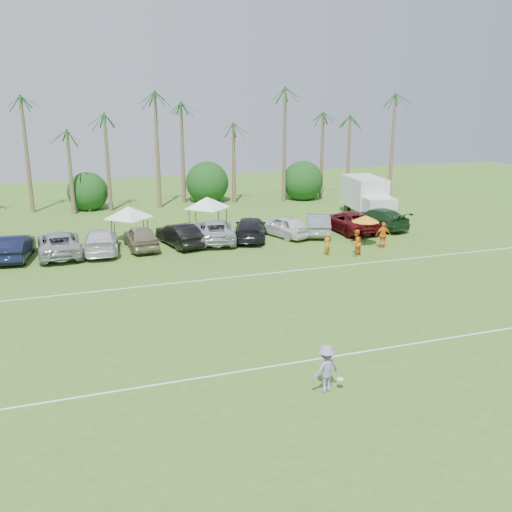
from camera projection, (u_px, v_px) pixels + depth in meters
name	position (u px, v px, depth m)	size (l,w,h in m)	color
ground	(309.00, 386.00, 22.03)	(120.00, 120.00, 0.00)	#406C20
field_lines	(245.00, 313.00, 29.30)	(80.00, 12.10, 0.01)	white
palm_tree_2	(11.00, 113.00, 50.32)	(2.40, 2.40, 10.90)	brown
palm_tree_3	(58.00, 103.00, 51.34)	(2.40, 2.40, 11.90)	brown
palm_tree_4	(106.00, 132.00, 53.29)	(2.40, 2.40, 8.90)	brown
palm_tree_5	(148.00, 121.00, 54.30)	(2.40, 2.40, 9.90)	brown
palm_tree_6	(189.00, 112.00, 55.32)	(2.40, 2.40, 10.90)	brown
palm_tree_7	(228.00, 102.00, 56.34)	(2.40, 2.40, 11.90)	brown
palm_tree_8	(275.00, 128.00, 58.61)	(2.40, 2.40, 8.90)	brown
palm_tree_9	(320.00, 119.00, 59.93)	(2.40, 2.40, 9.90)	brown
palm_tree_10	(362.00, 110.00, 61.26)	(2.40, 2.40, 10.90)	brown
palm_tree_11	(395.00, 102.00, 62.28)	(2.40, 2.40, 11.90)	brown
bush_tree_1	(88.00, 191.00, 55.13)	(4.00, 4.00, 4.00)	brown
bush_tree_2	(208.00, 185.00, 58.88)	(4.00, 4.00, 4.00)	brown
bush_tree_3	(297.00, 181.00, 62.01)	(4.00, 4.00, 4.00)	brown
sideline_player_a	(327.00, 244.00, 39.58)	(0.60, 0.39, 1.64)	orange
sideline_player_b	(356.00, 243.00, 39.53)	(0.90, 0.70, 1.86)	orange
sideline_player_c	(383.00, 235.00, 41.46)	(1.13, 0.47, 1.94)	orange
box_truck	(368.00, 197.00, 51.38)	(3.50, 7.27, 3.61)	silver
canopy_tent_left	(128.00, 206.00, 43.21)	(3.83, 3.83, 3.11)	black
canopy_tent_right	(207.00, 197.00, 46.70)	(3.96, 3.96, 3.20)	black
market_umbrella	(366.00, 219.00, 41.81)	(2.07, 2.07, 2.31)	black
frisbee_player	(326.00, 369.00, 21.39)	(1.38, 0.98, 1.88)	#897DB1
parked_car_1	(16.00, 247.00, 38.73)	(1.80, 5.15, 1.70)	black
parked_car_2	(59.00, 244.00, 39.63)	(2.82, 6.11, 1.70)	#999BA3
parked_car_3	(101.00, 241.00, 40.44)	(2.38, 5.85, 1.70)	silver
parked_car_4	(141.00, 237.00, 41.38)	(2.01, 4.98, 1.70)	#81775A
parked_car_5	(179.00, 235.00, 42.18)	(1.80, 5.15, 1.70)	black
parked_car_6	(215.00, 231.00, 43.42)	(2.82, 6.11, 1.70)	#ACAFB8
parked_car_7	(250.00, 228.00, 44.11)	(2.38, 5.85, 1.70)	black
parked_car_8	(285.00, 226.00, 44.92)	(2.01, 4.98, 1.70)	white
parked_car_9	(318.00, 224.00, 45.67)	(1.80, 5.15, 1.70)	slate
parked_car_10	(349.00, 221.00, 46.62)	(2.82, 6.11, 1.70)	#570D11
parked_car_11	(378.00, 218.00, 47.71)	(2.38, 5.85, 1.70)	#183818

